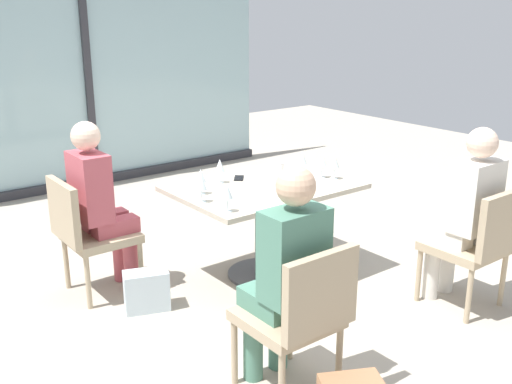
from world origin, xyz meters
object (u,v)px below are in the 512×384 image
chair_front_left (300,312)px  coffee_cup (280,168)px  person_far_left (99,199)px  wine_glass_6 (202,183)px  dining_table_main (264,207)px  person_front_right (467,208)px  wine_glass_5 (322,161)px  wine_glass_4 (302,158)px  wine_glass_3 (220,166)px  handbag_0 (147,291)px  wine_glass_0 (335,162)px  chair_far_left (87,230)px  chair_front_right (478,241)px  person_front_left (286,269)px  cell_phone_on_table (239,178)px  wine_glass_2 (227,192)px  wine_glass_1 (201,176)px

chair_front_left → coffee_cup: bearing=53.5°
person_far_left → wine_glass_6: (0.49, -0.58, 0.16)m
dining_table_main → person_far_left: (-1.07, 0.51, 0.15)m
person_front_right → wine_glass_5: size_ratio=6.81×
wine_glass_4 → person_front_right: bearing=-72.4°
wine_glass_3 → handbag_0: bearing=-166.0°
dining_table_main → wine_glass_0: wine_glass_0 is taller
wine_glass_3 → wine_glass_5: bearing=-27.2°
person_far_left → wine_glass_3: person_far_left is taller
chair_far_left → chair_front_left: bearing=-77.9°
coffee_cup → handbag_0: size_ratio=0.30×
dining_table_main → handbag_0: dining_table_main is taller
chair_front_right → handbag_0: bearing=142.7°
wine_glass_0 → wine_glass_4: 0.27m
wine_glass_4 → handbag_0: size_ratio=0.62×
person_front_left → wine_glass_5: person_front_left is taller
cell_phone_on_table → wine_glass_3: bearing=-137.1°
wine_glass_3 → wine_glass_5: size_ratio=1.00×
dining_table_main → wine_glass_4: (0.41, 0.04, 0.31)m
chair_front_right → wine_glass_6: 1.89m
chair_front_right → coffee_cup: (-0.50, 1.47, 0.28)m
wine_glass_6 → handbag_0: wine_glass_6 is taller
wine_glass_2 → wine_glass_6: 0.27m
chair_front_right → wine_glass_0: 1.18m
chair_front_right → wine_glass_2: wine_glass_2 is taller
wine_glass_6 → handbag_0: size_ratio=0.62×
person_front_left → chair_front_right: bearing=-3.9°
wine_glass_0 → wine_glass_1: 1.06m
chair_far_left → wine_glass_5: 1.81m
chair_front_right → wine_glass_3: (-1.03, 1.54, 0.37)m
person_front_left → wine_glass_4: size_ratio=6.81×
person_far_left → person_front_left: size_ratio=1.00×
wine_glass_6 → cell_phone_on_table: size_ratio=1.28×
wine_glass_2 → dining_table_main: bearing=30.5°
person_front_right → wine_glass_0: bearing=105.6°
handbag_0 → chair_front_left: bearing=-62.3°
person_front_left → wine_glass_0: 1.65m
person_front_left → wine_glass_5: size_ratio=6.81×
person_front_left → coffee_cup: person_front_left is taller
wine_glass_4 → wine_glass_5: bearing=-67.8°
chair_front_right → wine_glass_1: 1.93m
chair_front_right → wine_glass_6: size_ratio=4.70×
wine_glass_0 → coffee_cup: bearing=121.0°
person_front_left → wine_glass_0: (1.32, 0.98, 0.16)m
wine_glass_4 → coffee_cup: bearing=129.9°
chair_front_left → wine_glass_6: bearing=80.4°
dining_table_main → wine_glass_4: bearing=5.4°
wine_glass_4 → wine_glass_6: size_ratio=1.00×
wine_glass_1 → person_far_left: bearing=144.1°
wine_glass_6 → person_far_left: bearing=130.2°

